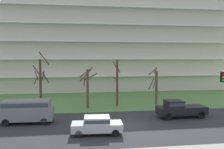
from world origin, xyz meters
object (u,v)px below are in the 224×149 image
at_px(van_gray_center_right, 27,110).
at_px(pickup_black_near_left, 179,108).
at_px(sedan_silver_center_left, 97,124).
at_px(tree_center, 117,82).
at_px(tree_far_left, 41,82).
at_px(tree_right, 156,86).
at_px(tree_left, 87,86).

bearing_deg(van_gray_center_right, pickup_black_near_left, -178.24).
bearing_deg(van_gray_center_right, sedan_silver_center_left, 148.08).
height_order(tree_center, pickup_black_near_left, tree_center).
relative_size(sedan_silver_center_left, van_gray_center_right, 0.86).
height_order(tree_far_left, van_gray_center_right, tree_far_left).
distance_m(tree_far_left, pickup_black_near_left, 16.99).
bearing_deg(tree_center, tree_right, 4.72).
distance_m(tree_center, van_gray_center_right, 12.47).
distance_m(tree_far_left, tree_center, 9.84).
bearing_deg(tree_left, tree_far_left, -176.73).
relative_size(pickup_black_near_left, sedan_silver_center_left, 1.21).
relative_size(pickup_black_near_left, van_gray_center_right, 1.04).
bearing_deg(sedan_silver_center_left, pickup_black_near_left, 28.62).
bearing_deg(tree_right, pickup_black_near_left, -87.00).
xyz_separation_m(tree_center, van_gray_center_right, (-10.35, -6.68, -1.91)).
relative_size(tree_center, van_gray_center_right, 1.19).
height_order(tree_right, van_gray_center_right, tree_right).
xyz_separation_m(tree_left, van_gray_center_right, (-6.38, -6.22, -1.55)).
distance_m(tree_right, van_gray_center_right, 17.46).
height_order(tree_center, van_gray_center_right, tree_center).
xyz_separation_m(tree_center, tree_right, (5.54, 0.46, -0.67)).
bearing_deg(tree_right, tree_left, -174.50).
bearing_deg(sedan_silver_center_left, van_gray_center_right, 149.64).
relative_size(tree_right, pickup_black_near_left, 0.97).
distance_m(tree_right, pickup_black_near_left, 7.34).
bearing_deg(pickup_black_near_left, sedan_silver_center_left, 23.90).
bearing_deg(sedan_silver_center_left, tree_center, 75.46).
height_order(tree_far_left, tree_center, tree_far_left).
distance_m(tree_far_left, tree_right, 15.43).
bearing_deg(pickup_black_near_left, van_gray_center_right, -1.40).
distance_m(pickup_black_near_left, van_gray_center_right, 16.27).
bearing_deg(tree_far_left, sedan_silver_center_left, -59.18).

